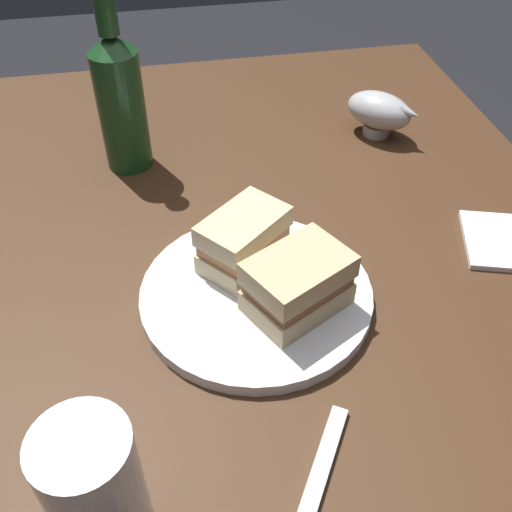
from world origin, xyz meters
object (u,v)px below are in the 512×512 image
object	(u,v)px
fork	(314,492)
sandwich_half_left	(298,284)
cider_bottle	(120,99)
sandwich_half_right	(244,240)
gravy_boat	(380,111)
napkin	(500,241)
pint_glass	(99,498)
plate	(256,295)

from	to	relation	value
fork	sandwich_half_left	bearing A→B (deg)	22.45
cider_bottle	sandwich_half_right	bearing A→B (deg)	-154.06
gravy_boat	cider_bottle	world-z (taller)	cider_bottle
sandwich_half_left	napkin	world-z (taller)	sandwich_half_left
sandwich_half_left	napkin	xyz separation A→B (m)	(0.07, -0.29, -0.05)
gravy_boat	pint_glass	bearing A→B (deg)	142.58
plate	gravy_boat	world-z (taller)	gravy_boat
plate	pint_glass	world-z (taller)	pint_glass
sandwich_half_right	fork	bearing A→B (deg)	-177.96
fork	pint_glass	bearing A→B (deg)	121.88
plate	pint_glass	distance (m)	0.30
sandwich_half_left	pint_glass	xyz separation A→B (m)	(-0.21, 0.21, 0.01)
sandwich_half_right	napkin	world-z (taller)	sandwich_half_right
sandwich_half_right	gravy_boat	world-z (taller)	sandwich_half_right
sandwich_half_left	sandwich_half_right	xyz separation A→B (m)	(0.08, 0.05, -0.00)
fork	plate	bearing A→B (deg)	33.19
sandwich_half_left	gravy_boat	world-z (taller)	sandwich_half_left
sandwich_half_left	fork	size ratio (longest dim) A/B	0.73
sandwich_half_right	gravy_boat	distance (m)	0.38
plate	sandwich_half_left	bearing A→B (deg)	-128.90
sandwich_half_right	gravy_boat	xyz separation A→B (m)	(0.28, -0.27, -0.01)
sandwich_half_right	napkin	xyz separation A→B (m)	(-0.01, -0.33, -0.05)
plate	cider_bottle	world-z (taller)	cider_bottle
napkin	fork	size ratio (longest dim) A/B	0.61
plate	gravy_boat	size ratio (longest dim) A/B	2.20
plate	sandwich_half_right	bearing A→B (deg)	5.55
sandwich_half_right	cider_bottle	size ratio (longest dim) A/B	0.46
pint_glass	sandwich_half_left	bearing A→B (deg)	-45.30
cider_bottle	napkin	distance (m)	0.55
plate	cider_bottle	xyz separation A→B (m)	(0.32, 0.13, 0.10)
pint_glass	cider_bottle	xyz separation A→B (m)	(0.56, -0.04, 0.05)
plate	gravy_boat	xyz separation A→B (m)	(0.33, -0.26, 0.03)
sandwich_half_right	pint_glass	distance (m)	0.34
gravy_boat	napkin	world-z (taller)	gravy_boat
gravy_boat	cider_bottle	bearing A→B (deg)	91.30
gravy_boat	fork	world-z (taller)	gravy_boat
gravy_boat	sandwich_half_left	bearing A→B (deg)	148.11
sandwich_half_right	cider_bottle	world-z (taller)	cider_bottle
cider_bottle	fork	world-z (taller)	cider_bottle
sandwich_half_right	napkin	distance (m)	0.34
sandwich_half_right	pint_glass	world-z (taller)	pint_glass
plate	fork	distance (m)	0.24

